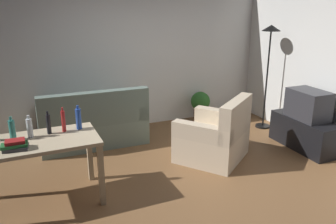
% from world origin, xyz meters
% --- Properties ---
extents(ground_plane, '(5.20, 4.40, 0.02)m').
position_xyz_m(ground_plane, '(0.00, 0.00, -0.01)').
color(ground_plane, brown).
extents(wall_rear, '(5.20, 0.10, 2.70)m').
position_xyz_m(wall_rear, '(0.00, 2.20, 1.35)').
color(wall_rear, white).
rests_on(wall_rear, ground_plane).
extents(couch, '(1.63, 0.84, 0.92)m').
position_xyz_m(couch, '(-0.73, 1.59, 0.31)').
color(couch, slate).
rests_on(couch, ground_plane).
extents(tv_stand, '(0.44, 1.10, 0.48)m').
position_xyz_m(tv_stand, '(2.25, 0.17, 0.24)').
color(tv_stand, black).
rests_on(tv_stand, ground_plane).
extents(tv, '(0.41, 0.60, 0.44)m').
position_xyz_m(tv, '(2.25, 0.17, 0.70)').
color(tv, '#2D2D33').
rests_on(tv, tv_stand).
extents(torchiere_lamp, '(0.32, 0.32, 1.81)m').
position_xyz_m(torchiere_lamp, '(2.25, 1.17, 1.41)').
color(torchiere_lamp, black).
rests_on(torchiere_lamp, ground_plane).
extents(desk, '(1.22, 0.73, 0.76)m').
position_xyz_m(desk, '(-1.55, 0.11, 0.65)').
color(desk, '#C6B28E').
rests_on(desk, ground_plane).
extents(potted_plant, '(0.36, 0.36, 0.57)m').
position_xyz_m(potted_plant, '(1.35, 1.90, 0.33)').
color(potted_plant, brown).
rests_on(potted_plant, ground_plane).
extents(armchair, '(1.23, 1.22, 0.92)m').
position_xyz_m(armchair, '(0.78, 0.36, 0.32)').
color(armchair, beige).
rests_on(armchair, ground_plane).
extents(bottle_tall, '(0.06, 0.06, 0.26)m').
position_xyz_m(bottle_tall, '(-1.82, 0.21, 0.88)').
color(bottle_tall, teal).
rests_on(bottle_tall, desk).
extents(bottle_clear, '(0.06, 0.06, 0.25)m').
position_xyz_m(bottle_clear, '(-1.65, 0.22, 0.87)').
color(bottle_clear, silver).
rests_on(bottle_clear, desk).
extents(bottle_dark, '(0.05, 0.05, 0.26)m').
position_xyz_m(bottle_dark, '(-1.45, 0.25, 0.88)').
color(bottle_dark, black).
rests_on(bottle_dark, desk).
extents(bottle_red, '(0.05, 0.05, 0.29)m').
position_xyz_m(bottle_red, '(-1.29, 0.27, 0.89)').
color(bottle_red, '#AD2323').
rests_on(bottle_red, desk).
extents(bottle_blue, '(0.06, 0.06, 0.28)m').
position_xyz_m(bottle_blue, '(-1.11, 0.28, 0.89)').
color(bottle_blue, '#2347A3').
rests_on(bottle_blue, desk).
extents(book_stack, '(0.26, 0.19, 0.10)m').
position_xyz_m(book_stack, '(-1.80, -0.07, 0.81)').
color(book_stack, '#333338').
rests_on(book_stack, desk).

